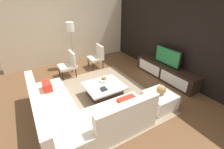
{
  "coord_description": "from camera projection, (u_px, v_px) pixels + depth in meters",
  "views": [
    {
      "loc": [
        3.25,
        -1.62,
        2.68
      ],
      "look_at": [
        -0.2,
        0.41,
        0.58
      ],
      "focal_mm": 25.45,
      "sensor_mm": 36.0,
      "label": 1
    }
  ],
  "objects": [
    {
      "name": "book_stack",
      "position": [
        104.0,
        89.0,
        4.16
      ],
      "size": [
        0.19,
        0.15,
        0.05
      ],
      "color": "#CCB78C",
      "rests_on": "coffee_table"
    },
    {
      "name": "television",
      "position": [
        167.0,
        56.0,
        5.16
      ],
      "size": [
        1.04,
        0.06,
        0.61
      ],
      "color": "black",
      "rests_on": "media_console"
    },
    {
      "name": "decorative_ball",
      "position": [
        161.0,
        90.0,
        3.94
      ],
      "size": [
        0.24,
        0.24,
        0.24
      ],
      "primitive_type": "sphere",
      "color": "#AD8451",
      "rests_on": "ottoman"
    },
    {
      "name": "accent_chair_far",
      "position": [
        97.0,
        55.0,
        6.14
      ],
      "size": [
        0.54,
        0.5,
        0.87
      ],
      "rotation": [
        0.0,
        0.0,
        -0.05
      ],
      "color": "black",
      "rests_on": "ground"
    },
    {
      "name": "accent_chair_near",
      "position": [
        69.0,
        63.0,
        5.48
      ],
      "size": [
        0.54,
        0.54,
        0.87
      ],
      "rotation": [
        0.0,
        0.0,
        0.09
      ],
      "color": "black",
      "rests_on": "ground"
    },
    {
      "name": "side_wall_left",
      "position": [
        69.0,
        28.0,
        6.33
      ],
      "size": [
        0.12,
        5.2,
        2.8
      ],
      "primitive_type": "cube",
      "color": "beige",
      "rests_on": "ground"
    },
    {
      "name": "ottoman",
      "position": [
        159.0,
        100.0,
        4.09
      ],
      "size": [
        0.7,
        0.7,
        0.4
      ],
      "primitive_type": "cube",
      "color": "beige",
      "rests_on": "ground"
    },
    {
      "name": "fruit_bowl",
      "position": [
        104.0,
        80.0,
        4.56
      ],
      "size": [
        0.28,
        0.28,
        0.12
      ],
      "color": "silver",
      "rests_on": "coffee_table"
    },
    {
      "name": "area_rug",
      "position": [
        101.0,
        97.0,
        4.53
      ],
      "size": [
        3.24,
        2.75,
        0.01
      ],
      "primitive_type": "cube",
      "color": "gray",
      "rests_on": "ground"
    },
    {
      "name": "feature_wall_back",
      "position": [
        177.0,
        37.0,
        5.02
      ],
      "size": [
        6.4,
        0.12,
        2.8
      ],
      "primitive_type": "cube",
      "color": "black",
      "rests_on": "ground"
    },
    {
      "name": "coffee_table",
      "position": [
        104.0,
        90.0,
        4.48
      ],
      "size": [
        0.92,
        1.03,
        0.38
      ],
      "color": "black",
      "rests_on": "ground"
    },
    {
      "name": "sectional_couch",
      "position": [
        77.0,
        113.0,
        3.51
      ],
      "size": [
        2.54,
        2.28,
        0.84
      ],
      "color": "beige",
      "rests_on": "ground"
    },
    {
      "name": "floor_lamp",
      "position": [
        70.0,
        30.0,
        5.68
      ],
      "size": [
        0.29,
        0.29,
        1.73
      ],
      "color": "#A5A5AA",
      "rests_on": "ground"
    },
    {
      "name": "ground_plane",
      "position": [
        103.0,
        99.0,
        4.45
      ],
      "size": [
        14.0,
        14.0,
        0.0
      ],
      "primitive_type": "plane",
      "color": "brown"
    },
    {
      "name": "media_console",
      "position": [
        165.0,
        72.0,
        5.42
      ],
      "size": [
        2.38,
        0.48,
        0.5
      ],
      "color": "black",
      "rests_on": "ground"
    }
  ]
}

